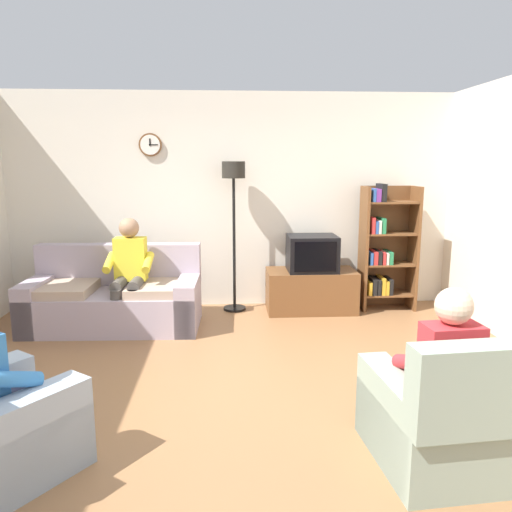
% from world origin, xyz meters
% --- Properties ---
extents(ground_plane, '(12.00, 12.00, 0.00)m').
position_xyz_m(ground_plane, '(0.00, 0.00, 0.00)').
color(ground_plane, '#8C603D').
extents(back_wall_assembly, '(6.20, 0.17, 2.70)m').
position_xyz_m(back_wall_assembly, '(-0.00, 2.66, 1.35)').
color(back_wall_assembly, silver).
rests_on(back_wall_assembly, ground_plane).
extents(couch, '(1.93, 0.94, 0.90)m').
position_xyz_m(couch, '(-1.35, 1.79, 0.31)').
color(couch, '#A899A8').
rests_on(couch, ground_plane).
extents(tv_stand, '(1.10, 0.56, 0.52)m').
position_xyz_m(tv_stand, '(0.97, 2.25, 0.26)').
color(tv_stand, brown).
rests_on(tv_stand, ground_plane).
extents(tv, '(0.60, 0.49, 0.44)m').
position_xyz_m(tv, '(0.97, 2.23, 0.74)').
color(tv, black).
rests_on(tv, tv_stand).
extents(bookshelf, '(0.68, 0.36, 1.58)m').
position_xyz_m(bookshelf, '(1.90, 2.32, 0.77)').
color(bookshelf, brown).
rests_on(bookshelf, ground_plane).
extents(floor_lamp, '(0.28, 0.28, 1.85)m').
position_xyz_m(floor_lamp, '(0.02, 2.35, 1.45)').
color(floor_lamp, black).
rests_on(floor_lamp, ground_plane).
extents(armchair_near_bookshelf, '(0.87, 0.94, 0.90)m').
position_xyz_m(armchair_near_bookshelf, '(1.25, -0.98, 0.29)').
color(armchair_near_bookshelf, gray).
rests_on(armchair_near_bookshelf, ground_plane).
extents(person_on_couch, '(0.52, 0.54, 1.24)m').
position_xyz_m(person_on_couch, '(-1.15, 1.68, 0.70)').
color(person_on_couch, yellow).
rests_on(person_on_couch, ground_plane).
extents(person_in_right_armchair, '(0.54, 0.56, 1.12)m').
position_xyz_m(person_in_right_armchair, '(1.24, -0.90, 0.60)').
color(person_in_right_armchair, red).
rests_on(person_in_right_armchair, ground_plane).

